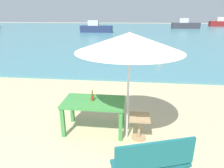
# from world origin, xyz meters

# --- Properties ---
(sea_water) EXTENTS (120.00, 50.00, 0.08)m
(sea_water) POSITION_xyz_m (0.00, 30.00, 0.04)
(sea_water) COLOR teal
(sea_water) RESTS_ON ground_plane
(picnic_table_green) EXTENTS (1.40, 0.80, 0.76)m
(picnic_table_green) POSITION_xyz_m (-0.46, 1.37, 0.65)
(picnic_table_green) COLOR #3D8C42
(picnic_table_green) RESTS_ON ground_plane
(beer_bottle_amber) EXTENTS (0.07, 0.07, 0.26)m
(beer_bottle_amber) POSITION_xyz_m (-0.49, 1.38, 0.85)
(beer_bottle_amber) COLOR brown
(beer_bottle_amber) RESTS_ON picnic_table_green
(patio_umbrella) EXTENTS (2.10, 2.10, 2.30)m
(patio_umbrella) POSITION_xyz_m (0.31, 1.15, 2.12)
(patio_umbrella) COLOR silver
(patio_umbrella) RESTS_ON ground_plane
(side_table_wood) EXTENTS (0.44, 0.44, 0.54)m
(side_table_wood) POSITION_xyz_m (0.58, 1.16, 0.35)
(side_table_wood) COLOR tan
(side_table_wood) RESTS_ON ground_plane
(bench_teal_center) EXTENTS (1.25, 0.72, 0.95)m
(bench_teal_center) POSITION_xyz_m (0.74, -0.21, 0.54)
(bench_teal_center) COLOR #196066
(bench_teal_center) RESTS_ON ground_plane
(swimmer_person) EXTENTS (0.34, 0.34, 0.41)m
(swimmer_person) POSITION_xyz_m (1.76, 7.95, 0.24)
(swimmer_person) COLOR tan
(swimmer_person) RESTS_ON sea_water
(boat_tanker) EXTENTS (4.52, 1.23, 1.64)m
(boat_tanker) POSITION_xyz_m (-5.15, 26.16, 0.67)
(boat_tanker) COLOR navy
(boat_tanker) RESTS_ON sea_water
(boat_sailboat) EXTENTS (5.12, 1.40, 1.86)m
(boat_sailboat) POSITION_xyz_m (18.35, 42.82, 0.75)
(boat_sailboat) COLOR maroon
(boat_sailboat) RESTS_ON sea_water
(boat_barge) EXTENTS (4.83, 1.32, 1.76)m
(boat_barge) POSITION_xyz_m (9.31, 35.64, 0.71)
(boat_barge) COLOR #38383F
(boat_barge) RESTS_ON sea_water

